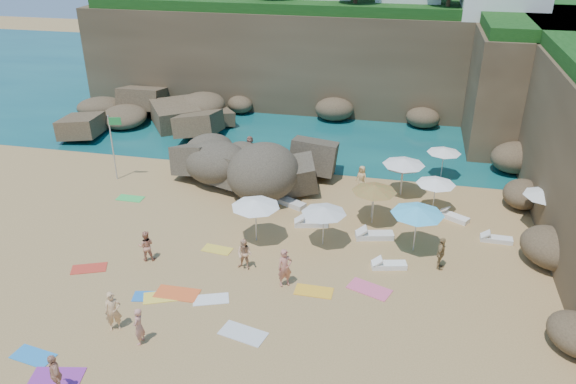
% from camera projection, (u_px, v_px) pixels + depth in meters
% --- Properties ---
extents(ground, '(120.00, 120.00, 0.00)m').
position_uv_depth(ground, '(236.00, 250.00, 28.02)').
color(ground, tan).
rests_on(ground, ground).
extents(seawater, '(120.00, 120.00, 0.00)m').
position_uv_depth(seawater, '(327.00, 87.00, 54.25)').
color(seawater, '#0C4751').
rests_on(seawater, ground).
extents(cliff_back, '(44.00, 8.00, 8.00)m').
position_uv_depth(cliff_back, '(343.00, 58.00, 47.72)').
color(cliff_back, brown).
rests_on(cliff_back, ground).
extents(cliff_corner, '(10.00, 12.00, 8.00)m').
position_uv_depth(cliff_corner, '(541.00, 84.00, 40.49)').
color(cliff_corner, brown).
rests_on(cliff_corner, ground).
extents(rock_promontory, '(12.00, 7.00, 2.00)m').
position_uv_depth(rock_promontory, '(162.00, 127.00, 44.11)').
color(rock_promontory, brown).
rests_on(rock_promontory, ground).
extents(marina_masts, '(3.10, 0.10, 6.00)m').
position_uv_depth(marina_masts, '(165.00, 48.00, 56.06)').
color(marina_masts, white).
rests_on(marina_masts, ground).
extents(rock_outcrop, '(8.36, 6.46, 3.21)m').
position_uv_depth(rock_outcrop, '(253.00, 177.00, 35.72)').
color(rock_outcrop, brown).
rests_on(rock_outcrop, ground).
extents(flag_pole, '(0.82, 0.21, 4.23)m').
position_uv_depth(flag_pole, '(113.00, 139.00, 34.29)').
color(flag_pole, silver).
rests_on(flag_pole, ground).
extents(parasol_0, '(2.09, 2.09, 1.98)m').
position_uv_depth(parasol_0, '(373.00, 188.00, 30.22)').
color(parasol_0, silver).
rests_on(parasol_0, ground).
extents(parasol_1, '(2.12, 2.12, 2.00)m').
position_uv_depth(parasol_1, '(444.00, 150.00, 34.95)').
color(parasol_1, silver).
rests_on(parasol_1, ground).
extents(parasol_2, '(2.17, 2.17, 2.06)m').
position_uv_depth(parasol_2, '(436.00, 181.00, 30.81)').
color(parasol_2, silver).
rests_on(parasol_2, ground).
extents(parasol_3, '(2.18, 2.18, 2.06)m').
position_uv_depth(parasol_3, '(403.00, 164.00, 32.92)').
color(parasol_3, silver).
rests_on(parasol_3, ground).
extents(parasol_4, '(2.38, 2.38, 2.25)m').
position_uv_depth(parasol_4, '(547.00, 193.00, 29.10)').
color(parasol_4, silver).
rests_on(parasol_4, ground).
extents(parasol_5, '(2.48, 2.48, 2.35)m').
position_uv_depth(parasol_5, '(255.00, 203.00, 27.91)').
color(parasol_5, silver).
rests_on(parasol_5, ground).
extents(parasol_6, '(2.41, 2.41, 2.28)m').
position_uv_depth(parasol_6, '(375.00, 188.00, 29.56)').
color(parasol_6, silver).
rests_on(parasol_6, ground).
extents(parasol_7, '(2.48, 2.48, 2.34)m').
position_uv_depth(parasol_7, '(404.00, 162.00, 32.58)').
color(parasol_7, silver).
rests_on(parasol_7, ground).
extents(parasol_9, '(2.27, 2.27, 2.15)m').
position_uv_depth(parasol_9, '(324.00, 210.00, 27.65)').
color(parasol_9, silver).
rests_on(parasol_9, ground).
extents(parasol_10, '(2.60, 2.60, 2.46)m').
position_uv_depth(parasol_10, '(418.00, 210.00, 27.01)').
color(parasol_10, silver).
rests_on(parasol_10, ground).
extents(lounger_0, '(1.90, 0.98, 0.28)m').
position_uv_depth(lounger_0, '(311.00, 223.00, 30.17)').
color(lounger_0, white).
rests_on(lounger_0, ground).
extents(lounger_1, '(1.95, 1.39, 0.29)m').
position_uv_depth(lounger_1, '(290.00, 203.00, 32.28)').
color(lounger_1, silver).
rests_on(lounger_1, ground).
extents(lounger_2, '(1.60, 0.56, 0.25)m').
position_uv_depth(lounger_2, '(496.00, 239.00, 28.72)').
color(lounger_2, white).
rests_on(lounger_2, ground).
extents(lounger_3, '(2.05, 1.08, 0.30)m').
position_uv_depth(lounger_3, '(374.00, 236.00, 28.99)').
color(lounger_3, silver).
rests_on(lounger_3, ground).
extents(lounger_4, '(1.77, 1.37, 0.27)m').
position_uv_depth(lounger_4, '(453.00, 217.00, 30.80)').
color(lounger_4, white).
rests_on(lounger_4, ground).
extents(lounger_5, '(1.73, 0.91, 0.26)m').
position_uv_depth(lounger_5, '(389.00, 265.00, 26.59)').
color(lounger_5, white).
rests_on(lounger_5, ground).
extents(towel_0, '(1.74, 1.06, 0.03)m').
position_uv_depth(towel_0, '(33.00, 356.00, 21.30)').
color(towel_0, '#2681CC').
rests_on(towel_0, ground).
extents(towel_2, '(1.94, 0.99, 0.03)m').
position_uv_depth(towel_2, '(177.00, 293.00, 24.81)').
color(towel_2, orange).
rests_on(towel_2, ground).
extents(towel_4, '(1.89, 1.44, 0.03)m').
position_uv_depth(towel_4, '(163.00, 297.00, 24.61)').
color(towel_4, yellow).
rests_on(towel_4, ground).
extents(towel_5, '(2.05, 1.35, 0.03)m').
position_uv_depth(towel_5, '(243.00, 334.00, 22.44)').
color(towel_5, silver).
rests_on(towel_5, ground).
extents(towel_6, '(2.02, 1.28, 0.03)m').
position_uv_depth(towel_6, '(57.00, 377.00, 20.36)').
color(towel_6, purple).
rests_on(towel_6, ground).
extents(towel_7, '(1.80, 1.36, 0.03)m').
position_uv_depth(towel_7, '(89.00, 268.00, 26.56)').
color(towel_7, red).
rests_on(towel_7, ground).
extents(towel_8, '(1.61, 1.04, 0.03)m').
position_uv_depth(towel_8, '(150.00, 296.00, 24.62)').
color(towel_8, blue).
rests_on(towel_8, ground).
extents(towel_9, '(2.11, 1.57, 0.03)m').
position_uv_depth(towel_9, '(369.00, 289.00, 25.09)').
color(towel_9, '#E45880').
rests_on(towel_9, ground).
extents(towel_10, '(1.70, 0.86, 0.03)m').
position_uv_depth(towel_10, '(314.00, 291.00, 24.96)').
color(towel_10, yellow).
rests_on(towel_10, ground).
extents(towel_11, '(1.56, 0.78, 0.03)m').
position_uv_depth(towel_11, '(130.00, 198.00, 33.07)').
color(towel_11, green).
rests_on(towel_11, ground).
extents(towel_12, '(1.54, 0.89, 0.03)m').
position_uv_depth(towel_12, '(217.00, 249.00, 28.05)').
color(towel_12, yellow).
rests_on(towel_12, ground).
extents(towel_13, '(1.72, 1.26, 0.03)m').
position_uv_depth(towel_13, '(211.00, 299.00, 24.43)').
color(towel_13, white).
rests_on(towel_13, ground).
extents(person_stand_0, '(0.77, 0.69, 1.77)m').
position_uv_depth(person_stand_0, '(113.00, 311.00, 22.33)').
color(person_stand_0, tan).
rests_on(person_stand_0, ground).
extents(person_stand_1, '(0.91, 0.80, 1.56)m').
position_uv_depth(person_stand_1, '(146.00, 246.00, 26.91)').
color(person_stand_1, tan).
rests_on(person_stand_1, ground).
extents(person_stand_2, '(1.07, 1.13, 1.71)m').
position_uv_depth(person_stand_2, '(278.00, 168.00, 34.99)').
color(person_stand_2, tan).
rests_on(person_stand_2, ground).
extents(person_stand_3, '(0.59, 1.02, 1.64)m').
position_uv_depth(person_stand_3, '(441.00, 253.00, 26.25)').
color(person_stand_3, '#9A7C4D').
rests_on(person_stand_3, ground).
extents(person_stand_4, '(0.85, 0.72, 1.52)m').
position_uv_depth(person_stand_4, '(362.00, 178.00, 33.89)').
color(person_stand_4, tan).
rests_on(person_stand_4, ground).
extents(person_stand_5, '(1.60, 0.63, 1.68)m').
position_uv_depth(person_stand_5, '(250.00, 148.00, 37.94)').
color(person_stand_5, '#A76853').
rests_on(person_stand_5, ground).
extents(person_stand_6, '(0.40, 0.60, 1.62)m').
position_uv_depth(person_stand_6, '(139.00, 326.00, 21.64)').
color(person_stand_6, tan).
rests_on(person_stand_6, ground).
extents(person_lie_4, '(1.56, 1.89, 0.44)m').
position_uv_depth(person_lie_4, '(285.00, 281.00, 25.29)').
color(person_lie_4, '#C17360').
rests_on(person_lie_4, ground).
extents(person_lie_5, '(0.96, 1.64, 0.58)m').
position_uv_depth(person_lie_5, '(245.00, 263.00, 26.44)').
color(person_lie_5, tan).
rests_on(person_lie_5, ground).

